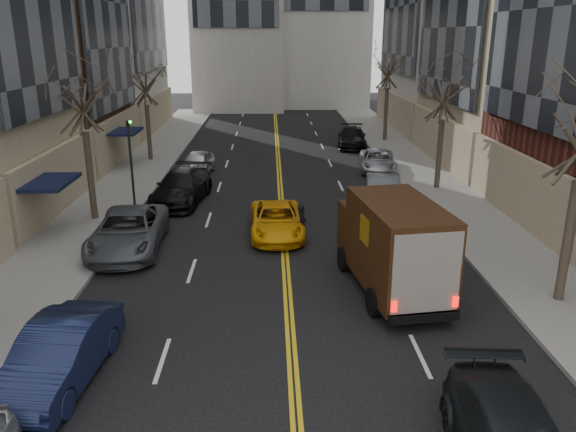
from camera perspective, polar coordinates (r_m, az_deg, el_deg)
name	(u,v)px	position (r m, az deg, el deg)	size (l,w,h in m)	color
sidewalk_left	(127,182)	(34.37, -16.04, 3.34)	(4.00, 66.00, 0.15)	slate
sidewalk_right	(430,180)	(34.65, 14.25, 3.60)	(4.00, 66.00, 0.15)	slate
tree_lf_mid	(79,77)	(26.64, -20.44, 13.12)	(3.20, 3.20, 8.91)	#382D23
tree_lf_far	(144,71)	(39.21, -14.42, 14.04)	(3.20, 3.20, 8.12)	#382D23
tree_rt_mid	(446,77)	(31.74, 15.73, 13.39)	(3.20, 3.20, 8.32)	#382D23
tree_rt_far	(389,56)	(46.24, 10.22, 15.72)	(3.20, 3.20, 9.11)	#382D23
traffic_signal	(130,153)	(28.65, -15.73, 6.17)	(0.29, 0.26, 4.70)	black
ups_truck	(392,246)	(19.02, 10.54, -2.98)	(3.06, 6.22, 3.27)	black
taxi	(277,220)	(24.32, -1.17, -0.43)	(2.23, 4.83, 1.34)	#E89D09
pedestrian	(302,224)	(23.41, 1.44, -0.77)	(0.61, 0.40, 1.66)	black
parked_lf_b	(59,355)	(15.42, -22.21, -12.93)	(1.65, 4.74, 1.56)	#101735
parked_lf_c	(128,231)	(23.52, -15.91, -1.47)	(2.66, 5.76, 1.60)	#4E5256
parked_lf_d	(182,187)	(29.62, -10.73, 2.92)	(2.27, 5.59, 1.62)	black
parked_lf_e	(197,163)	(35.40, -9.22, 5.31)	(1.70, 4.23, 1.44)	#B7BBBF
parked_rt_a	(383,192)	(28.79, 9.61, 2.46)	(1.64, 4.69, 1.55)	#4F5257
parked_rt_b	(378,161)	(36.44, 9.08, 5.58)	(2.20, 4.76, 1.32)	#AFB0B7
parked_rt_c	(352,137)	(44.15, 6.51, 7.96)	(2.11, 5.18, 1.50)	black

